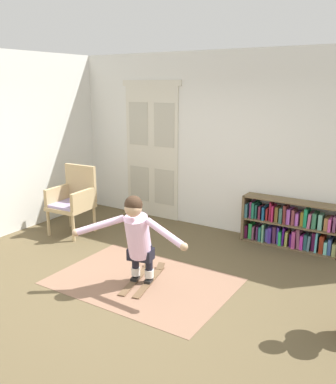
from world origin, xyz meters
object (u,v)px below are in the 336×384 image
Objects in this scene: wicker_chair at (74,198)px; skis_pair at (144,279)px; person_skier at (137,235)px; bookshelf at (290,226)px.

wicker_chair reaches higher than skis_pair.
person_skier reaches higher than wicker_chair.
skis_pair is at bearing -120.06° from bookshelf.
wicker_chair is at bearing 154.07° from person_skier.
wicker_chair is 2.21m from skis_pair.
skis_pair is at bearing 103.21° from person_skier.
wicker_chair is at bearing 157.51° from skis_pair.
wicker_chair is 2.24m from person_skier.
bookshelf is 2.56m from person_skier.
bookshelf is 2.43m from skis_pair.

